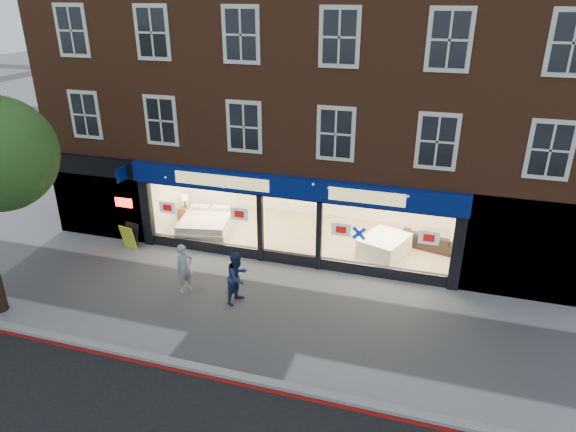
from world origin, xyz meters
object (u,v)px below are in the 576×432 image
at_px(pedestrian_blue, 238,277).
at_px(mattress_stack, 384,245).
at_px(sofa, 429,240).
at_px(display_bed, 207,223).
at_px(a_board, 130,236).
at_px(pedestrian_grey, 184,268).

bearing_deg(pedestrian_blue, mattress_stack, -26.78).
bearing_deg(pedestrian_blue, sofa, -29.87).
xyz_separation_m(display_bed, sofa, (8.40, 1.14, -0.07)).
height_order(sofa, a_board, a_board).
bearing_deg(display_bed, sofa, -2.92).
height_order(pedestrian_grey, pedestrian_blue, pedestrian_blue).
bearing_deg(a_board, display_bed, 52.48).
bearing_deg(pedestrian_blue, pedestrian_grey, 104.26).
bearing_deg(sofa, a_board, 30.28).
bearing_deg(pedestrian_grey, pedestrian_blue, -57.59).
distance_m(display_bed, mattress_stack, 6.90).
relative_size(display_bed, sofa, 1.28).
bearing_deg(display_bed, pedestrian_grey, -84.82).
relative_size(a_board, pedestrian_grey, 0.59).
height_order(display_bed, pedestrian_grey, pedestrian_grey).
xyz_separation_m(pedestrian_grey, pedestrian_blue, (1.83, -0.06, 0.03)).
distance_m(sofa, pedestrian_blue, 7.56).
xyz_separation_m(a_board, pedestrian_blue, (5.19, -2.16, 0.36)).
bearing_deg(mattress_stack, display_bed, -179.04).
relative_size(sofa, pedestrian_blue, 1.24).
xyz_separation_m(sofa, pedestrian_grey, (-7.25, -5.19, 0.40)).
bearing_deg(a_board, pedestrian_blue, -11.60).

